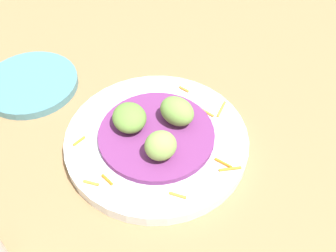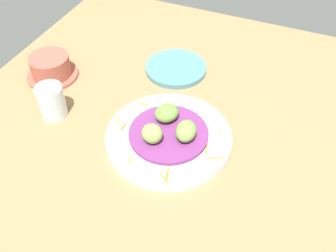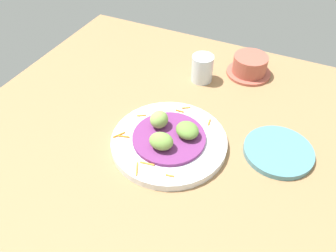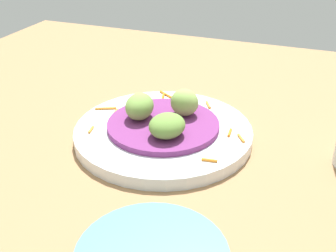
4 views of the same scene
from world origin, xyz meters
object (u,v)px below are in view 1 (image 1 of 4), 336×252
guac_scoop_center (178,110)px  guac_scoop_right (129,118)px  side_plate_small (31,84)px  guac_scoop_left (161,146)px  main_plate (157,141)px

guac_scoop_center → guac_scoop_right: (3.74, 6.20, -0.30)cm
guac_scoop_right → side_plate_small: (20.32, 6.07, -3.75)cm
guac_scoop_center → guac_scoop_right: size_ratio=0.98×
guac_scoop_left → guac_scoop_center: bearing=-61.1°
main_plate → side_plate_small: (23.98, 8.09, -0.25)cm
guac_scoop_center → side_plate_small: guac_scoop_center is taller
guac_scoop_center → guac_scoop_left: bearing=118.9°
guac_scoop_right → guac_scoop_left: bearing=178.9°
guac_scoop_left → side_plate_small: (27.55, 5.93, -4.19)cm
guac_scoop_right → side_plate_small: bearing=16.6°
side_plate_small → guac_scoop_center: bearing=-153.0°
guac_scoop_center → guac_scoop_right: 7.25cm
guac_scoop_left → guac_scoop_center: 7.24cm
guac_scoop_center → guac_scoop_right: bearing=58.9°
guac_scoop_right → side_plate_small: guac_scoop_right is taller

